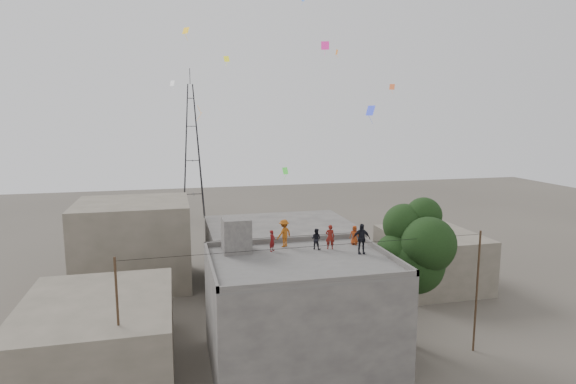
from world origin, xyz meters
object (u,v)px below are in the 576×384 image
object	(u,v)px
transmission_tower	(192,153)
person_red_adult	(330,237)
person_dark_adult	(361,239)
tree	(417,249)
stair_head_box	(236,235)

from	to	relation	value
transmission_tower	person_red_adult	xyz separation A→B (m)	(6.28, -38.24, -2.23)
transmission_tower	person_dark_adult	distance (m)	40.39
tree	transmission_tower	world-z (taller)	transmission_tower
stair_head_box	transmission_tower	distance (m)	37.46
tree	person_dark_adult	xyz separation A→B (m)	(-3.66, -0.18, 0.88)
tree	person_dark_adult	bearing A→B (deg)	-177.11
transmission_tower	person_dark_adult	size ratio (longest dim) A/B	11.34
tree	person_dark_adult	distance (m)	3.76
tree	person_red_adult	size ratio (longest dim) A/B	6.14
stair_head_box	person_red_adult	world-z (taller)	stair_head_box
stair_head_box	tree	size ratio (longest dim) A/B	0.22
stair_head_box	transmission_tower	world-z (taller)	transmission_tower
stair_head_box	tree	distance (m)	10.80
transmission_tower	person_dark_adult	xyz separation A→B (m)	(7.71, -39.59, -2.09)
person_red_adult	person_dark_adult	size ratio (longest dim) A/B	0.84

